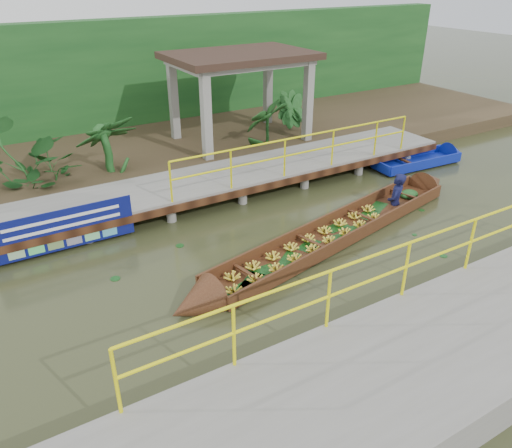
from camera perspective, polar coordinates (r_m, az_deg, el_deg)
ground at (r=10.63m, az=1.00°, el=-4.04°), size 80.00×80.00×0.00m
land_strip at (r=16.79m, az=-12.82°, el=8.22°), size 30.00×8.00×0.45m
far_dock at (r=13.14m, az=-6.88°, el=4.49°), size 16.00×2.06×1.66m
near_dock at (r=8.58m, az=22.54°, el=-12.77°), size 18.00×2.40×1.73m
pavilion at (r=16.26m, az=-1.85°, el=17.70°), size 4.40×3.00×3.00m
foliage_backdrop at (r=18.67m, az=-16.06°, el=15.41°), size 30.00×0.80×4.00m
vendor_boat at (r=11.79m, az=10.38°, el=0.13°), size 9.18×2.79×2.05m
moored_blue_boat at (r=16.95m, az=19.82°, el=7.15°), size 3.39×1.08×0.80m
blue_banner at (r=11.39m, az=-21.03°, el=-0.55°), size 2.96×0.04×0.93m
tropical_plants at (r=14.04m, az=-16.93°, el=7.93°), size 14.11×1.11×1.39m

